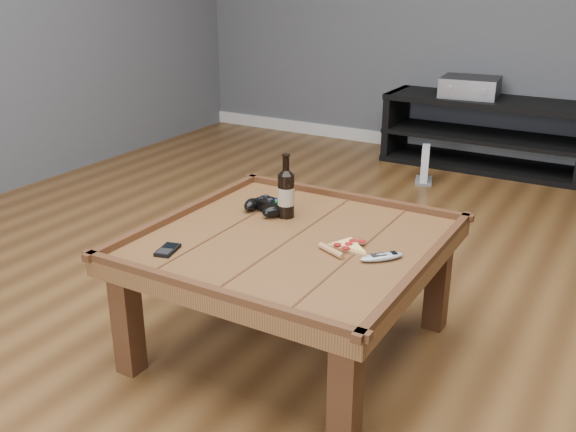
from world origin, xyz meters
The scene contains 11 objects.
ground centered at (0.00, 0.00, 0.00)m, with size 6.00×6.00×0.00m, color #4D2F16.
baseboard centered at (0.00, 2.99, 0.05)m, with size 5.00×0.02×0.10m, color silver.
coffee_table centered at (0.00, 0.00, 0.39)m, with size 1.03×1.03×0.48m.
media_console centered at (0.00, 2.75, 0.25)m, with size 1.40×0.45×0.50m.
beer_bottle centered at (-0.13, 0.17, 0.55)m, with size 0.07×0.07×0.25m.
game_controller centered at (-0.22, 0.17, 0.48)m, with size 0.20×0.15×0.05m.
pizza_slice centered at (0.21, 0.01, 0.46)m, with size 0.20×0.24×0.02m.
smartphone centered at (-0.31, -0.31, 0.46)m, with size 0.08×0.11×0.01m.
remote_control centered at (0.35, -0.01, 0.46)m, with size 0.14×0.14×0.02m.
av_receiver centered at (-0.13, 2.74, 0.57)m, with size 0.42×0.36×0.14m.
game_console centered at (-0.24, 2.20, 0.11)m, with size 0.16×0.22×0.24m.
Camera 1 is at (1.05, -1.82, 1.35)m, focal length 40.00 mm.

